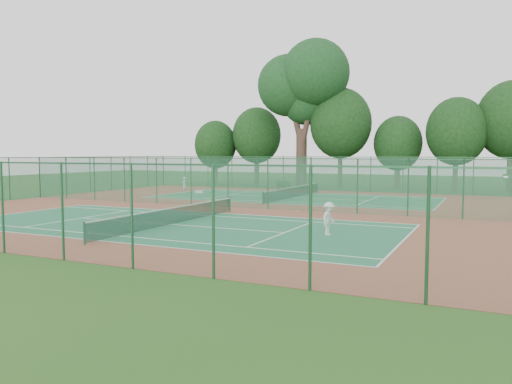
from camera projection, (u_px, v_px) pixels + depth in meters
ground at (248, 208)px, 34.67m from camera, size 120.00×120.00×0.00m
red_pad at (248, 208)px, 34.67m from camera, size 40.00×36.00×0.01m
court_near at (173, 225)px, 26.55m from camera, size 23.77×10.97×0.01m
court_far at (294, 198)px, 42.79m from camera, size 23.77×10.97×0.01m
fence_north at (325, 173)px, 50.77m from camera, size 40.00×0.09×3.50m
fence_south at (31, 209)px, 18.29m from camera, size 40.00×0.09×3.50m
fence_west at (40, 177)px, 43.01m from camera, size 0.09×36.00×3.50m
fence_divider at (247, 183)px, 34.53m from camera, size 40.00×0.09×3.50m
tennis_net_near at (173, 215)px, 26.50m from camera, size 0.10×12.90×0.97m
tennis_net_far at (294, 191)px, 42.75m from camera, size 0.10×12.90×0.97m
player_near at (329, 219)px, 23.03m from camera, size 0.70×1.07×1.55m
player_far at (184, 185)px, 47.89m from camera, size 0.46×0.62×1.53m
trash_bin at (278, 186)px, 52.66m from camera, size 0.55×0.55×0.77m
bench at (283, 185)px, 52.19m from camera, size 1.54×0.58×0.93m
kit_bag at (200, 192)px, 47.42m from camera, size 0.84×0.35×0.31m
stray_ball_a at (327, 213)px, 31.48m from camera, size 0.07×0.07×0.07m
stray_ball_b at (298, 211)px, 32.74m from camera, size 0.07×0.07×0.07m
stray_ball_c at (217, 207)px, 35.01m from camera, size 0.07×0.07×0.07m
big_tree at (304, 84)px, 55.70m from camera, size 10.62×7.78×16.32m
evergreen_row at (346, 187)px, 56.33m from camera, size 39.00×5.00×12.00m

